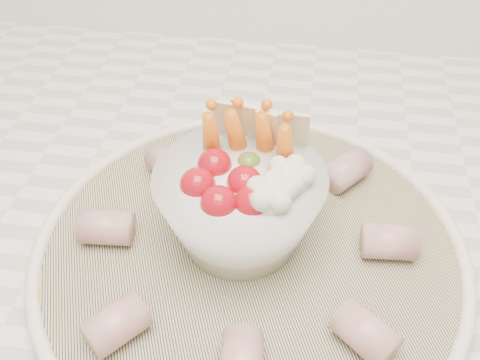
# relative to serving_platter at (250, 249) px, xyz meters

# --- Properties ---
(serving_platter) EXTENTS (0.50, 0.50, 0.02)m
(serving_platter) POSITION_rel_serving_platter_xyz_m (0.00, 0.00, 0.00)
(serving_platter) COLOR navy
(serving_platter) RESTS_ON kitchen_counter
(veggie_bowl) EXTENTS (0.14, 0.14, 0.12)m
(veggie_bowl) POSITION_rel_serving_platter_xyz_m (-0.01, 0.01, 0.05)
(veggie_bowl) COLOR silver
(veggie_bowl) RESTS_ON serving_platter
(cured_meat_rolls) EXTENTS (0.29, 0.30, 0.03)m
(cured_meat_rolls) POSITION_rel_serving_platter_xyz_m (-0.00, 0.00, 0.02)
(cured_meat_rolls) COLOR #A24A4C
(cured_meat_rolls) RESTS_ON serving_platter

